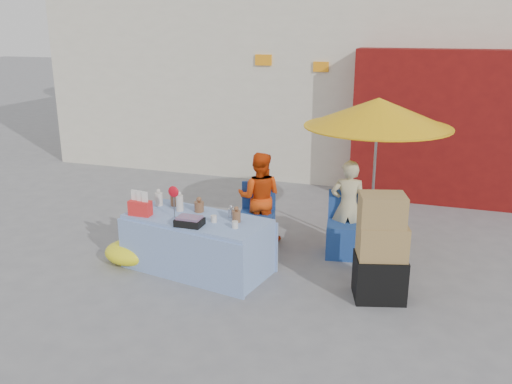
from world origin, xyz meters
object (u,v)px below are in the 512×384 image
(market_table, at_px, (197,243))
(chair_left, at_px, (256,226))
(vendor_orange, at_px, (260,197))
(chair_right, at_px, (345,237))
(vendor_beige, at_px, (348,207))
(umbrella, at_px, (378,113))
(box_stack, at_px, (381,251))

(market_table, distance_m, chair_left, 1.14)
(market_table, height_order, vendor_orange, vendor_orange)
(market_table, distance_m, chair_right, 1.98)
(vendor_beige, relative_size, umbrella, 0.61)
(vendor_orange, bearing_deg, chair_left, 80.36)
(vendor_orange, bearing_deg, umbrella, 176.90)
(market_table, height_order, umbrella, umbrella)
(vendor_beige, relative_size, box_stack, 1.04)
(umbrella, bearing_deg, vendor_orange, -174.47)
(market_table, relative_size, vendor_beige, 1.52)
(chair_right, bearing_deg, vendor_orange, 165.22)
(chair_right, bearing_deg, vendor_beige, 80.36)
(chair_left, bearing_deg, market_table, -121.22)
(market_table, relative_size, chair_right, 2.30)
(chair_left, height_order, vendor_orange, vendor_orange)
(market_table, height_order, chair_right, market_table)
(chair_left, relative_size, umbrella, 0.41)
(box_stack, bearing_deg, vendor_beige, 114.93)
(market_table, height_order, chair_left, market_table)
(chair_left, height_order, vendor_beige, vendor_beige)
(chair_left, height_order, umbrella, umbrella)
(chair_left, xyz_separation_m, vendor_orange, (0.00, 0.13, 0.39))
(umbrella, xyz_separation_m, box_stack, (0.27, -1.37, -1.32))
(chair_left, relative_size, box_stack, 0.69)
(market_table, distance_m, vendor_orange, 1.29)
(market_table, xyz_separation_m, vendor_beige, (1.69, 1.18, 0.28))
(vendor_orange, xyz_separation_m, vendor_beige, (1.25, 0.00, -0.01))
(chair_left, xyz_separation_m, umbrella, (1.55, 0.28, 1.64))
(market_table, bearing_deg, umbrella, 44.35)
(chair_right, xyz_separation_m, vendor_orange, (-1.25, 0.13, 0.39))
(vendor_orange, relative_size, vendor_beige, 1.01)
(vendor_beige, xyz_separation_m, box_stack, (0.57, -1.22, -0.07))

